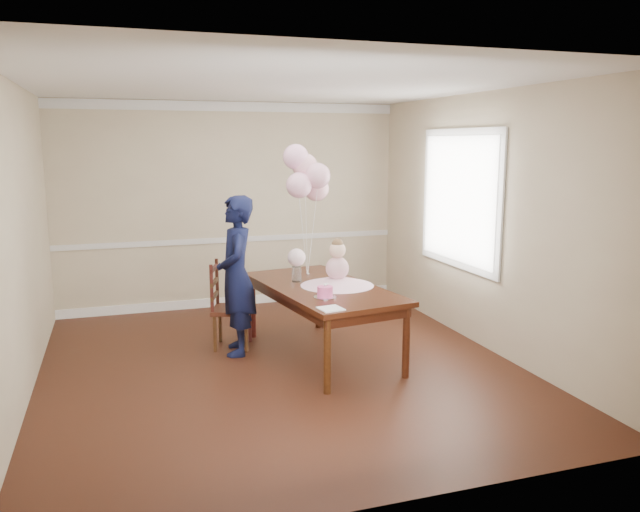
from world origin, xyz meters
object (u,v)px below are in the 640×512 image
(woman, at_px, (236,276))
(birthday_cake, at_px, (325,292))
(dining_table_top, at_px, (322,288))
(dining_chair_seat, at_px, (232,310))

(woman, bearing_deg, birthday_cake, 48.46)
(dining_table_top, relative_size, woman, 1.20)
(dining_chair_seat, bearing_deg, woman, -66.58)
(dining_table_top, height_order, birthday_cake, birthday_cake)
(dining_table_top, bearing_deg, woman, 146.92)
(dining_chair_seat, height_order, woman, woman)
(woman, bearing_deg, dining_table_top, 74.88)
(dining_table_top, xyz_separation_m, birthday_cake, (-0.13, -0.47, 0.08))
(birthday_cake, bearing_deg, woman, 129.28)
(dining_chair_seat, xyz_separation_m, woman, (0.02, -0.20, 0.41))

